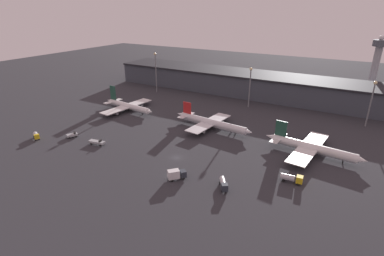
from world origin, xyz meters
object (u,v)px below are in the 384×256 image
(airplane_2, at_px, (312,148))
(control_tower, at_px, (376,63))
(airplane_0, at_px, (128,106))
(service_vehicle_1, at_px, (72,135))
(service_vehicle_3, at_px, (97,142))
(service_vehicle_5, at_px, (224,184))
(service_vehicle_4, at_px, (292,178))
(service_vehicle_2, at_px, (176,174))
(service_vehicle_0, at_px, (36,136))
(airplane_1, at_px, (211,123))

(airplane_2, relative_size, control_tower, 1.01)
(airplane_0, xyz_separation_m, service_vehicle_1, (2.62, -43.51, -1.86))
(service_vehicle_3, height_order, service_vehicle_5, service_vehicle_5)
(airplane_0, height_order, airplane_2, airplane_0)
(airplane_2, xyz_separation_m, service_vehicle_4, (-2.06, -26.33, -1.44))
(service_vehicle_1, height_order, service_vehicle_4, service_vehicle_4)
(service_vehicle_1, relative_size, control_tower, 0.13)
(service_vehicle_1, bearing_deg, service_vehicle_2, -68.33)
(service_vehicle_0, relative_size, service_vehicle_5, 0.83)
(airplane_1, xyz_separation_m, service_vehicle_5, (28.09, -46.77, -1.46))
(airplane_0, bearing_deg, service_vehicle_0, -95.32)
(control_tower, bearing_deg, service_vehicle_3, -125.69)
(service_vehicle_2, bearing_deg, control_tower, 20.63)
(service_vehicle_2, height_order, service_vehicle_4, service_vehicle_2)
(airplane_0, distance_m, service_vehicle_0, 54.38)
(airplane_2, bearing_deg, service_vehicle_1, -153.37)
(service_vehicle_4, bearing_deg, airplane_0, 158.80)
(airplane_2, xyz_separation_m, service_vehicle_2, (-39.25, -45.24, -1.12))
(airplane_0, distance_m, control_tower, 163.83)
(service_vehicle_0, bearing_deg, service_vehicle_4, 36.31)
(airplane_2, xyz_separation_m, service_vehicle_1, (-103.38, -38.48, -2.07))
(service_vehicle_1, height_order, control_tower, control_tower)
(airplane_1, relative_size, service_vehicle_0, 7.53)
(service_vehicle_2, bearing_deg, service_vehicle_0, 133.55)
(service_vehicle_0, distance_m, service_vehicle_4, 116.88)
(service_vehicle_1, bearing_deg, airplane_2, -41.90)
(airplane_2, bearing_deg, service_vehicle_4, -88.26)
(airplane_1, height_order, control_tower, control_tower)
(airplane_0, bearing_deg, service_vehicle_4, -10.57)
(airplane_1, distance_m, service_vehicle_3, 56.90)
(service_vehicle_4, xyz_separation_m, service_vehicle_5, (-19.77, -15.56, -0.08))
(service_vehicle_5, relative_size, control_tower, 0.18)
(airplane_0, relative_size, service_vehicle_2, 5.73)
(service_vehicle_1, bearing_deg, service_vehicle_0, 153.59)
(airplane_0, distance_m, service_vehicle_1, 43.62)
(service_vehicle_4, relative_size, control_tower, 0.19)
(airplane_0, height_order, service_vehicle_3, airplane_0)
(airplane_1, bearing_deg, service_vehicle_4, -26.90)
(control_tower, bearing_deg, airplane_1, -123.53)
(airplane_1, height_order, service_vehicle_1, airplane_1)
(service_vehicle_5, bearing_deg, airplane_2, 119.79)
(airplane_1, xyz_separation_m, service_vehicle_1, (-53.47, -43.37, -2.02))
(airplane_0, height_order, service_vehicle_5, airplane_0)
(airplane_1, relative_size, service_vehicle_1, 8.19)
(service_vehicle_1, height_order, service_vehicle_3, service_vehicle_3)
(service_vehicle_3, xyz_separation_m, service_vehicle_5, (64.96, -3.47, 0.51))
(airplane_0, relative_size, service_vehicle_4, 4.94)
(airplane_1, relative_size, service_vehicle_5, 6.28)
(service_vehicle_0, height_order, service_vehicle_2, service_vehicle_2)
(airplane_2, height_order, service_vehicle_4, airplane_2)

